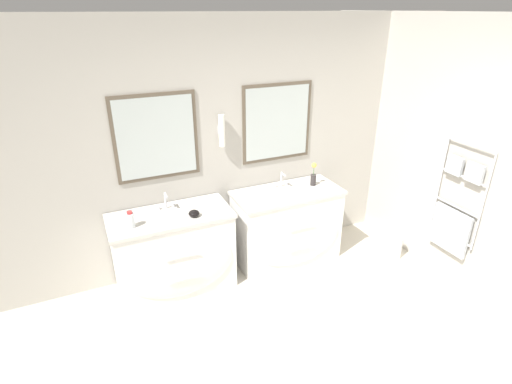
% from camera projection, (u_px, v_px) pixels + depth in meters
% --- Properties ---
extents(wall_back, '(5.28, 0.14, 2.60)m').
position_uv_depth(wall_back, '(234.00, 147.00, 4.17)').
color(wall_back, '#B2ADA3').
rests_on(wall_back, ground_plane).
extents(wall_right, '(0.13, 4.26, 2.60)m').
position_uv_depth(wall_right, '(461.00, 159.00, 3.87)').
color(wall_right, '#B2ADA3').
rests_on(wall_right, ground_plane).
extents(vanity_left, '(1.17, 0.62, 0.83)m').
position_uv_depth(vanity_left, '(175.00, 253.00, 3.95)').
color(vanity_left, white).
rests_on(vanity_left, ground_plane).
extents(vanity_right, '(1.17, 0.62, 0.83)m').
position_uv_depth(vanity_right, '(288.00, 226.00, 4.43)').
color(vanity_right, white).
rests_on(vanity_right, ground_plane).
extents(faucet_left, '(0.17, 0.11, 0.17)m').
position_uv_depth(faucet_left, '(166.00, 201.00, 3.89)').
color(faucet_left, silver).
rests_on(faucet_left, vanity_left).
extents(faucet_right, '(0.17, 0.11, 0.17)m').
position_uv_depth(faucet_right, '(282.00, 180.00, 4.37)').
color(faucet_right, silver).
rests_on(faucet_right, vanity_right).
extents(toiletry_bottle, '(0.07, 0.07, 0.16)m').
position_uv_depth(toiletry_bottle, '(131.00, 220.00, 3.56)').
color(toiletry_bottle, silver).
rests_on(toiletry_bottle, vanity_left).
extents(amenity_bowl, '(0.11, 0.11, 0.06)m').
position_uv_depth(amenity_bowl, '(194.00, 213.00, 3.76)').
color(amenity_bowl, black).
rests_on(amenity_bowl, vanity_left).
extents(flower_vase, '(0.06, 0.06, 0.26)m').
position_uv_depth(flower_vase, '(313.00, 176.00, 4.40)').
color(flower_vase, '#332D2D').
rests_on(flower_vase, vanity_right).
extents(soap_dish, '(0.10, 0.07, 0.04)m').
position_uv_depth(soap_dish, '(267.00, 199.00, 4.07)').
color(soap_dish, white).
rests_on(soap_dish, vanity_right).
extents(waste_bin, '(0.18, 0.18, 0.27)m').
position_uv_depth(waste_bin, '(394.00, 246.00, 4.57)').
color(waste_bin, silver).
rests_on(waste_bin, ground_plane).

